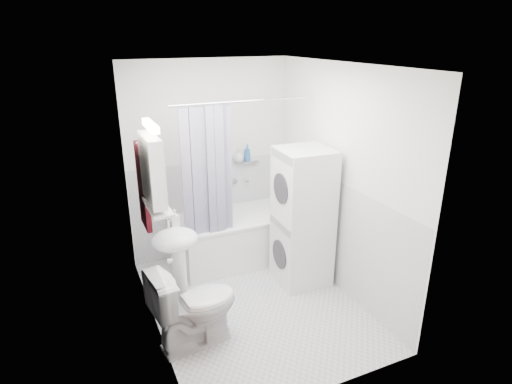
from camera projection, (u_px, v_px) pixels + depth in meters
name	position (u px, v px, depth m)	size (l,w,h in m)	color
floor	(253.00, 302.00, 4.49)	(2.60, 2.60, 0.00)	silver
room_walls	(253.00, 167.00, 3.97)	(2.60, 2.60, 2.60)	white
wainscot	(242.00, 240.00, 4.53)	(1.98, 2.58, 2.58)	white
door	(170.00, 261.00, 3.31)	(0.05, 2.00, 2.00)	brown
bathtub	(242.00, 235.00, 5.26)	(1.56, 0.74, 0.59)	white
tub_spout	(246.00, 180.00, 5.41)	(0.04, 0.04, 0.12)	silver
curtain_rod	(251.00, 101.00, 4.41)	(0.02, 0.02, 1.74)	silver
shower_curtain	(209.00, 176.00, 4.48)	(0.55, 0.02, 1.45)	#161343
sink	(176.00, 253.00, 4.03)	(0.44, 0.37, 1.04)	white
medicine_cabinet	(152.00, 168.00, 3.68)	(0.13, 0.50, 0.71)	white
shelf	(158.00, 207.00, 3.81)	(0.18, 0.54, 0.03)	silver
shower_caddy	(250.00, 161.00, 5.34)	(0.22, 0.06, 0.02)	silver
towel	(143.00, 185.00, 4.11)	(0.07, 0.35, 0.86)	#510C0E
washer_dryer	(302.00, 218.00, 4.65)	(0.58, 0.56, 1.54)	white
toilet	(195.00, 306.00, 3.79)	(0.44, 0.78, 0.77)	white
soap_pump	(175.00, 222.00, 4.10)	(0.08, 0.17, 0.08)	gray
shelf_bottle	(161.00, 208.00, 3.67)	(0.07, 0.18, 0.07)	gray
shelf_cup	(154.00, 196.00, 3.90)	(0.10, 0.09, 0.10)	gray
shampoo_a	(238.00, 157.00, 5.26)	(0.13, 0.17, 0.13)	gray
shampoo_b	(247.00, 158.00, 5.31)	(0.08, 0.21, 0.08)	#27609E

